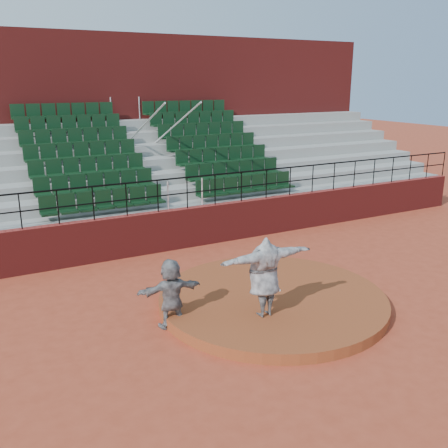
{
  "coord_description": "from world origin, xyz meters",
  "views": [
    {
      "loc": [
        -6.28,
        -9.28,
        5.26
      ],
      "look_at": [
        0.0,
        2.5,
        1.4
      ],
      "focal_mm": 40.0,
      "sensor_mm": 36.0,
      "label": 1
    }
  ],
  "objects": [
    {
      "name": "pitchers_mound",
      "position": [
        0.0,
        0.0,
        0.12
      ],
      "size": [
        5.5,
        5.5,
        0.25
      ],
      "primitive_type": "cylinder",
      "color": "brown",
      "rests_on": "ground"
    },
    {
      "name": "ground",
      "position": [
        0.0,
        0.0,
        0.0
      ],
      "size": [
        90.0,
        90.0,
        0.0
      ],
      "primitive_type": "plane",
      "color": "#A83F26",
      "rests_on": "ground"
    },
    {
      "name": "pitching_rubber",
      "position": [
        0.0,
        0.15,
        0.27
      ],
      "size": [
        0.6,
        0.15,
        0.03
      ],
      "primitive_type": "cube",
      "color": "white",
      "rests_on": "pitchers_mound"
    },
    {
      "name": "pitcher",
      "position": [
        -0.76,
        -0.8,
        1.15
      ],
      "size": [
        2.23,
        0.63,
        1.81
      ],
      "primitive_type": "imported",
      "rotation": [
        0.0,
        0.0,
        3.13
      ],
      "color": "black",
      "rests_on": "pitchers_mound"
    },
    {
      "name": "boundary_wall",
      "position": [
        0.0,
        5.0,
        0.65
      ],
      "size": [
        24.0,
        0.3,
        1.3
      ],
      "primitive_type": "cube",
      "color": "maroon",
      "rests_on": "ground"
    },
    {
      "name": "seating_deck",
      "position": [
        0.0,
        8.64,
        1.45
      ],
      "size": [
        24.0,
        5.97,
        4.63
      ],
      "color": "gray",
      "rests_on": "ground"
    },
    {
      "name": "fielder",
      "position": [
        -2.58,
        0.11,
        0.79
      ],
      "size": [
        1.48,
        0.55,
        1.57
      ],
      "primitive_type": "imported",
      "rotation": [
        0.0,
        0.0,
        3.08
      ],
      "color": "black",
      "rests_on": "ground"
    },
    {
      "name": "wall_railing",
      "position": [
        0.0,
        5.0,
        2.03
      ],
      "size": [
        24.04,
        0.05,
        1.03
      ],
      "color": "black",
      "rests_on": "boundary_wall"
    },
    {
      "name": "press_box_facade",
      "position": [
        0.0,
        12.6,
        3.55
      ],
      "size": [
        24.0,
        3.0,
        7.1
      ],
      "primitive_type": "cube",
      "color": "maroon",
      "rests_on": "ground"
    }
  ]
}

